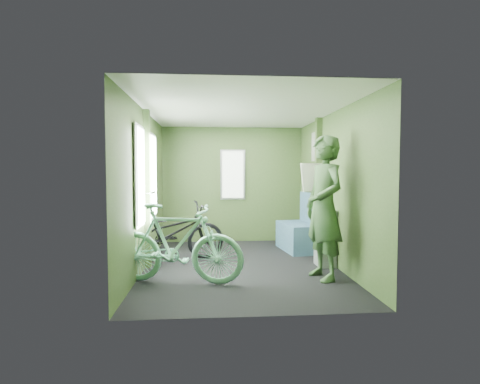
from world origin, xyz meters
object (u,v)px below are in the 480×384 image
object	(u,v)px
bicycle_black	(170,262)
bicycle_mint	(176,284)
bench_seat	(300,233)
waste_box	(325,238)
passenger	(324,207)

from	to	relation	value
bicycle_black	bicycle_mint	world-z (taller)	bicycle_mint
bicycle_black	bicycle_mint	distance (m)	1.21
bench_seat	bicycle_black	bearing A→B (deg)	-169.95
bicycle_black	bench_seat	bearing A→B (deg)	-88.29
waste_box	bicycle_black	bearing A→B (deg)	169.89
bench_seat	passenger	bearing A→B (deg)	-101.31
waste_box	bench_seat	xyz separation A→B (m)	(-0.11, 1.13, -0.12)
passenger	bench_seat	bearing A→B (deg)	161.78
bicycle_mint	passenger	xyz separation A→B (m)	(1.91, 0.11, 0.94)
bicycle_black	waste_box	size ratio (longest dim) A/B	2.07
passenger	bench_seat	xyz separation A→B (m)	(0.12, 1.79, -0.64)
waste_box	passenger	bearing A→B (deg)	-109.04
waste_box	bench_seat	size ratio (longest dim) A/B	0.81
passenger	bench_seat	world-z (taller)	passenger
passenger	waste_box	size ratio (longest dim) A/B	2.23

